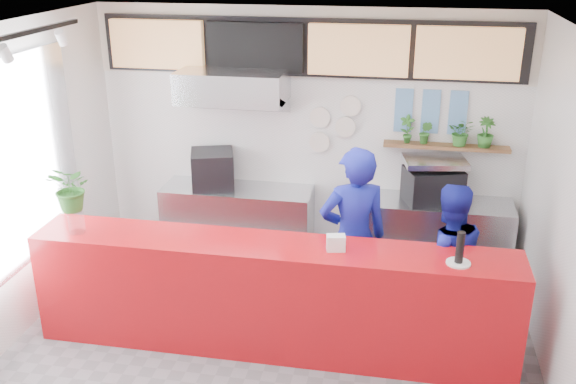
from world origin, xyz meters
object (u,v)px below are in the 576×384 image
Objects in this scene: espresso_machine at (433,185)px; pepper_mill at (460,247)px; service_counter at (272,297)px; staff_right at (445,263)px; staff_center at (353,238)px; panini_oven at (213,169)px.

espresso_machine is 2.17× the size of pepper_mill.
staff_right is (1.59, 0.50, 0.25)m from service_counter.
service_counter is at bearing 3.00° from staff_right.
staff_right reaches higher than pepper_mill.
service_counter is at bearing -149.23° from espresso_machine.
staff_center is 1.17× the size of staff_right.
staff_center is at bearing -142.74° from espresso_machine.
staff_center reaches higher than panini_oven.
staff_right reaches higher than panini_oven.
staff_right is at bearing 17.36° from service_counter.
panini_oven is (-1.10, 1.80, 0.57)m from service_counter.
panini_oven is 2.58m from espresso_machine.
espresso_machine is at bearing 50.55° from service_counter.
panini_oven is 1.75× the size of pepper_mill.
panini_oven is 0.31× the size of staff_right.
espresso_machine is (2.58, 0.00, -0.03)m from panini_oven.
staff_right is at bearing -104.87° from espresso_machine.
pepper_mill is at bearing 125.27° from staff_center.
staff_center is (-0.78, -1.21, -0.16)m from espresso_machine.
panini_oven is 3.33m from pepper_mill.
service_counter is 9.15× the size of panini_oven.
service_counter is 16.00× the size of pepper_mill.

